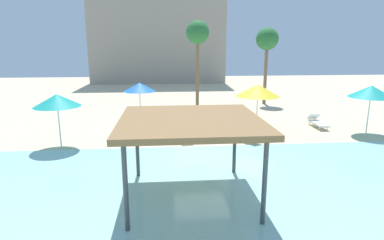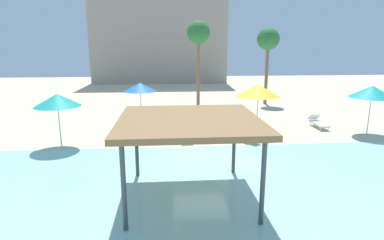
% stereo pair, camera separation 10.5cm
% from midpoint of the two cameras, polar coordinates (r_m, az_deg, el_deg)
% --- Properties ---
extents(ground_plane, '(80.00, 80.00, 0.00)m').
position_cam_midpoint_polar(ground_plane, '(14.66, 1.78, -6.72)').
color(ground_plane, beige).
extents(lagoon_water, '(44.00, 13.50, 0.04)m').
position_cam_midpoint_polar(lagoon_water, '(9.92, 5.27, -16.93)').
color(lagoon_water, '#99D1C6').
rests_on(lagoon_water, ground).
extents(shade_pavilion, '(4.51, 4.51, 2.74)m').
position_cam_midpoint_polar(shade_pavilion, '(10.15, -0.19, -0.53)').
color(shade_pavilion, '#42474C').
rests_on(shade_pavilion, ground).
extents(beach_umbrella_teal_0, '(2.41, 2.41, 2.84)m').
position_cam_midpoint_polar(beach_umbrella_teal_0, '(20.41, 29.84, 4.45)').
color(beach_umbrella_teal_0, silver).
rests_on(beach_umbrella_teal_0, ground).
extents(beach_umbrella_blue_1, '(2.17, 2.17, 2.59)m').
position_cam_midpoint_polar(beach_umbrella_blue_1, '(21.76, -9.20, 5.89)').
color(beach_umbrella_blue_1, silver).
rests_on(beach_umbrella_blue_1, ground).
extents(beach_umbrella_yellow_3, '(2.50, 2.50, 2.85)m').
position_cam_midpoint_polar(beach_umbrella_yellow_3, '(18.61, 12.02, 5.23)').
color(beach_umbrella_yellow_3, silver).
rests_on(beach_umbrella_yellow_3, ground).
extents(beach_umbrella_teal_4, '(2.24, 2.24, 2.73)m').
position_cam_midpoint_polar(beach_umbrella_teal_4, '(16.74, -22.97, 3.30)').
color(beach_umbrella_teal_4, silver).
rests_on(beach_umbrella_teal_4, ground).
extents(lounge_chair_0, '(1.48, 1.94, 0.74)m').
position_cam_midpoint_polar(lounge_chair_0, '(17.25, 9.55, -2.67)').
color(lounge_chair_0, white).
rests_on(lounge_chair_0, ground).
extents(lounge_chair_1, '(0.88, 1.97, 0.74)m').
position_cam_midpoint_polar(lounge_chair_1, '(17.28, -1.37, -2.47)').
color(lounge_chair_1, white).
rests_on(lounge_chair_1, ground).
extents(lounge_chair_2, '(0.62, 1.90, 0.74)m').
position_cam_midpoint_polar(lounge_chair_2, '(21.44, 21.89, -0.34)').
color(lounge_chair_2, white).
rests_on(lounge_chair_2, ground).
extents(lounge_chair_3, '(1.41, 1.96, 0.74)m').
position_cam_midpoint_polar(lounge_chair_3, '(21.07, 8.45, 0.26)').
color(lounge_chair_3, white).
rests_on(lounge_chair_3, ground).
extents(palm_tree_0, '(1.90, 1.90, 7.04)m').
position_cam_midpoint_polar(palm_tree_0, '(26.71, 1.28, 15.10)').
color(palm_tree_0, brown).
rests_on(palm_tree_0, ground).
extents(palm_tree_1, '(1.90, 1.90, 6.54)m').
position_cam_midpoint_polar(palm_tree_1, '(28.41, 13.68, 13.69)').
color(palm_tree_1, brown).
rests_on(palm_tree_1, ground).
extents(hotel_block_0, '(18.20, 10.78, 18.69)m').
position_cam_midpoint_polar(hotel_block_0, '(48.48, -5.84, 18.27)').
color(hotel_block_0, '#9E9384').
rests_on(hotel_block_0, ground).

